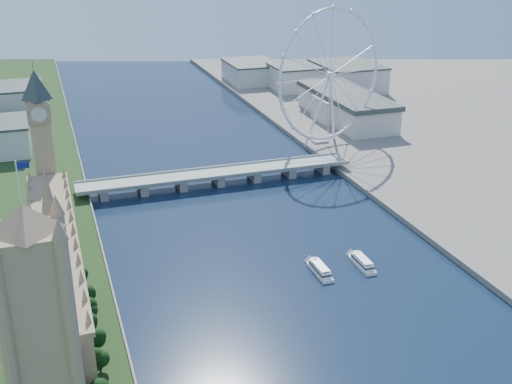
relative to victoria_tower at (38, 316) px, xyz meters
name	(u,v)px	position (x,y,z in m)	size (l,w,h in m)	color
victoria_tower	(38,316)	(0.00, 0.00, 0.00)	(28.16, 28.16, 112.00)	tan
parliament_range	(56,260)	(7.00, 115.00, -36.01)	(24.00, 200.00, 70.00)	tan
big_ben	(40,124)	(7.00, 223.00, 12.08)	(20.02, 20.02, 110.00)	tan
westminster_bridge	(218,176)	(135.00, 245.00, -47.86)	(220.00, 22.00, 9.50)	gray
london_eye	(330,76)	(254.98, 300.08, 13.03)	(113.60, 39.12, 124.30)	silver
county_hall	(345,122)	(310.00, 375.00, -54.49)	(54.00, 144.00, 35.00)	beige
city_skyline	(191,89)	(174.22, 505.08, -37.53)	(505.00, 280.00, 32.00)	beige
tour_boat_near	(320,273)	(152.33, 85.13, -54.49)	(7.23, 28.38, 6.26)	silver
tour_boat_far	(362,266)	(179.96, 85.12, -54.49)	(7.18, 28.18, 6.21)	white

